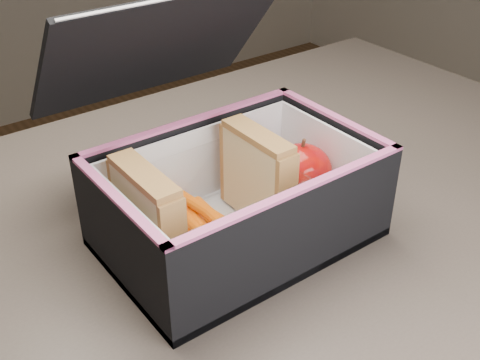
# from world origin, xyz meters

# --- Properties ---
(kitchen_table) EXTENTS (1.20, 0.80, 0.75)m
(kitchen_table) POSITION_xyz_m (0.00, 0.00, 0.66)
(kitchen_table) COLOR #50453C
(kitchen_table) RESTS_ON ground
(lunch_bag) EXTENTS (0.27, 0.29, 0.24)m
(lunch_bag) POSITION_xyz_m (0.03, 0.02, 0.81)
(lunch_bag) COLOR black
(lunch_bag) RESTS_ON kitchen_table
(plastic_tub) EXTENTS (0.17, 0.12, 0.07)m
(plastic_tub) POSITION_xyz_m (-0.01, 0.02, 0.80)
(plastic_tub) COLOR white
(plastic_tub) RESTS_ON lunch_bag
(sandwich_left) EXTENTS (0.03, 0.09, 0.10)m
(sandwich_left) POSITION_xyz_m (-0.07, 0.02, 0.82)
(sandwich_left) COLOR #E3C08A
(sandwich_left) RESTS_ON plastic_tub
(sandwich_right) EXTENTS (0.03, 0.09, 0.10)m
(sandwich_right) POSITION_xyz_m (0.06, 0.02, 0.82)
(sandwich_right) COLOR #E3C08A
(sandwich_right) RESTS_ON plastic_tub
(carrot_sticks) EXTENTS (0.05, 0.17, 0.03)m
(carrot_sticks) POSITION_xyz_m (-0.01, 0.03, 0.78)
(carrot_sticks) COLOR #EA6901
(carrot_sticks) RESTS_ON plastic_tub
(paper_napkin) EXTENTS (0.09, 0.09, 0.01)m
(paper_napkin) POSITION_xyz_m (0.11, 0.02, 0.77)
(paper_napkin) COLOR white
(paper_napkin) RESTS_ON lunch_bag
(red_apple) EXTENTS (0.08, 0.08, 0.07)m
(red_apple) POSITION_xyz_m (0.12, 0.02, 0.80)
(red_apple) COLOR maroon
(red_apple) RESTS_ON paper_napkin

